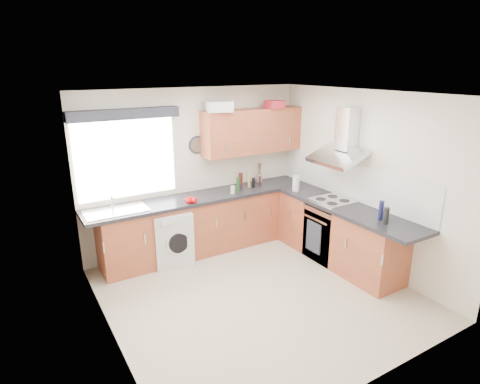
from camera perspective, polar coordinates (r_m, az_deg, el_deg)
ground_plane at (r=5.32m, az=2.49°, el=-14.21°), size 3.60×3.60×0.00m
ceiling at (r=4.54m, az=2.92°, el=13.72°), size 3.60×3.60×0.02m
wall_back at (r=6.30m, az=-6.43°, el=3.18°), size 3.60×0.02×2.50m
wall_front at (r=3.55m, az=19.22°, el=-9.40°), size 3.60×0.02×2.50m
wall_left at (r=4.13m, az=-18.69°, el=-5.50°), size 0.02×3.60×2.50m
wall_right at (r=5.94m, az=17.31°, el=1.59°), size 0.02×3.60×2.50m
window at (r=5.88m, az=-15.84°, el=4.58°), size 1.40×0.02×1.10m
window_blind at (r=5.69m, az=-16.12°, el=10.61°), size 1.50×0.18×0.14m
splashback at (r=6.14m, az=15.13°, el=1.62°), size 0.01×3.00×0.54m
base_cab_back at (r=6.27m, az=-5.89°, el=-4.79°), size 3.00×0.58×0.86m
base_cab_corner at (r=7.03m, az=6.00°, el=-2.25°), size 0.60×0.60×0.86m
base_cab_right at (r=6.10m, az=13.74°, el=-5.87°), size 0.58×2.10×0.86m
worktop_back at (r=6.14m, az=-5.14°, el=-0.71°), size 3.60×0.62×0.05m
worktop_right at (r=5.83m, az=15.01°, el=-2.26°), size 0.62×2.42×0.05m
sink at (r=5.70m, az=-17.24°, el=-2.22°), size 0.84×0.46×0.10m
oven at (r=6.19m, az=12.70°, el=-5.48°), size 0.56×0.58×0.85m
hob_plate at (r=6.02m, az=13.01°, el=-1.16°), size 0.52×0.52×0.01m
extractor_hood at (r=5.88m, az=14.29°, el=6.91°), size 0.52×0.78×0.66m
upper_cabinets at (r=6.49m, az=1.78°, el=8.66°), size 1.70×0.35×0.70m
washing_machine at (r=6.01m, az=-9.72°, el=-6.27°), size 0.63×0.61×0.80m
wall_clock at (r=6.22m, az=-6.05°, el=6.65°), size 0.28×0.04×0.28m
casserole at (r=6.01m, az=-2.95°, el=12.04°), size 0.42×0.35×0.15m
storage_box at (r=6.54m, az=4.95°, el=12.32°), size 0.28×0.24×0.12m
utensil_pot at (r=6.83m, az=2.79°, el=2.04°), size 0.11×0.11×0.13m
kitchen_roll at (r=6.36m, az=7.98°, el=1.22°), size 0.12×0.12×0.24m
tomato_cluster at (r=5.83m, az=-6.96°, el=-1.15°), size 0.16×0.16×0.07m
jar_0 at (r=6.31m, az=-0.25°, el=1.13°), size 0.06×0.06×0.21m
jar_1 at (r=6.49m, az=1.31°, el=1.71°), size 0.05×0.05×0.24m
jar_2 at (r=6.60m, az=2.82°, el=1.59°), size 0.04×0.04×0.16m
jar_3 at (r=6.49m, az=1.91°, el=1.32°), size 0.05×0.05×0.16m
jar_4 at (r=6.18m, az=-1.03°, el=0.31°), size 0.07×0.07×0.12m
jar_5 at (r=6.62m, az=0.09°, el=1.86°), size 0.07×0.07×0.20m
bottle_0 at (r=5.42m, az=19.43°, el=-2.49°), size 0.06×0.06×0.26m
bottle_1 at (r=5.32m, az=20.07°, el=-3.15°), size 0.07×0.07×0.22m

